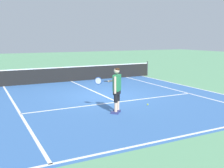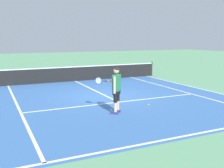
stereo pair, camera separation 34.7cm
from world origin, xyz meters
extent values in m
plane|color=#609E70|center=(0.00, 0.00, 0.00)|extent=(80.00, 80.00, 0.00)
cube|color=#3866A8|center=(0.00, -0.50, 0.00)|extent=(10.98, 11.30, 0.00)
cube|color=white|center=(0.00, -5.95, 0.00)|extent=(10.98, 0.10, 0.01)
cube|color=white|center=(0.00, -1.45, 0.00)|extent=(8.23, 0.10, 0.01)
cube|color=white|center=(0.00, 1.75, 0.00)|extent=(0.10, 6.40, 0.01)
cube|color=white|center=(-4.12, -0.50, 0.00)|extent=(0.10, 10.90, 0.01)
cube|color=white|center=(4.12, -0.50, 0.00)|extent=(0.10, 10.90, 0.01)
cube|color=white|center=(5.49, -0.50, 0.00)|extent=(0.10, 10.90, 0.01)
cylinder|color=#333338|center=(5.94, 4.95, 0.54)|extent=(0.08, 0.08, 1.07)
cube|color=black|center=(0.00, 4.95, 0.46)|extent=(11.84, 0.02, 0.91)
cube|color=white|center=(0.00, 4.95, 0.94)|extent=(11.84, 0.03, 0.06)
cube|color=navy|center=(-0.97, -3.03, 0.04)|extent=(0.28, 0.28, 0.09)
cube|color=navy|center=(-0.78, -2.83, 0.04)|extent=(0.28, 0.28, 0.09)
cylinder|color=beige|center=(-0.95, -3.06, 0.27)|extent=(0.11, 0.11, 0.36)
cylinder|color=black|center=(-0.95, -3.06, 0.66)|extent=(0.14, 0.14, 0.41)
cylinder|color=beige|center=(-0.75, -2.86, 0.27)|extent=(0.11, 0.11, 0.36)
cylinder|color=black|center=(-0.75, -2.86, 0.66)|extent=(0.14, 0.14, 0.41)
cube|color=black|center=(-0.85, -2.96, 0.82)|extent=(0.38, 0.38, 0.20)
cube|color=#28844C|center=(-0.85, -2.96, 1.16)|extent=(0.42, 0.42, 0.60)
cylinder|color=beige|center=(-1.02, -3.13, 1.11)|extent=(0.09, 0.09, 0.62)
cylinder|color=#28844C|center=(-0.72, -2.71, 1.31)|extent=(0.25, 0.25, 0.29)
cylinder|color=beige|center=(-0.85, -2.53, 1.17)|extent=(0.26, 0.26, 0.14)
sphere|color=beige|center=(-0.85, -2.95, 1.60)|extent=(0.21, 0.21, 0.21)
ellipsoid|color=#382314|center=(-0.84, -2.97, 1.66)|extent=(0.28, 0.28, 0.12)
cylinder|color=#232326|center=(-0.99, -2.37, 1.14)|extent=(0.16, 0.16, 0.03)
cylinder|color=#1E479E|center=(-1.10, -2.26, 1.14)|extent=(0.09, 0.09, 0.02)
torus|color=#1E479E|center=(-1.23, -2.13, 1.14)|extent=(0.23, 0.23, 0.30)
cylinder|color=silver|center=(-1.23, -2.13, 1.14)|extent=(0.18, 0.18, 0.25)
sphere|color=#CCE02D|center=(0.87, -2.51, 0.03)|extent=(0.07, 0.07, 0.07)
camera|label=1|loc=(-5.43, -11.55, 2.80)|focal=42.85mm
camera|label=2|loc=(-5.12, -11.70, 2.80)|focal=42.85mm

